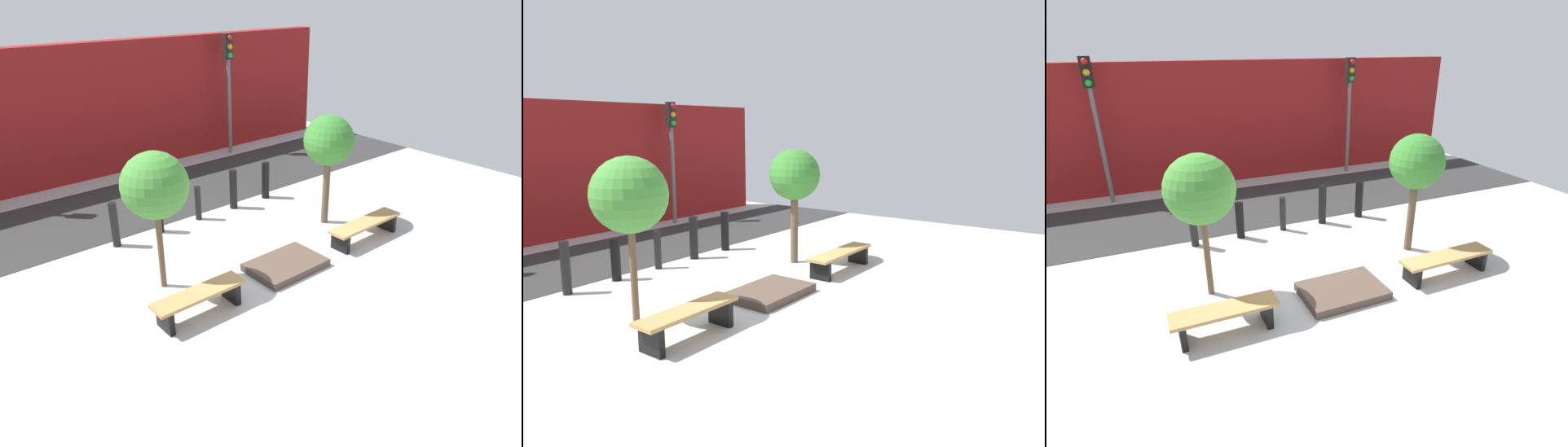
# 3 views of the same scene
# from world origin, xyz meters

# --- Properties ---
(ground_plane) EXTENTS (18.00, 18.00, 0.00)m
(ground_plane) POSITION_xyz_m (0.00, 0.00, 0.00)
(ground_plane) COLOR #B6B6B6
(road_strip) EXTENTS (18.00, 3.28, 0.01)m
(road_strip) POSITION_xyz_m (0.00, 4.62, 0.01)
(road_strip) COLOR #2D2D2D
(road_strip) RESTS_ON ground
(building_facade) EXTENTS (16.20, 0.50, 3.80)m
(building_facade) POSITION_xyz_m (0.00, 7.37, 1.90)
(building_facade) COLOR maroon
(building_facade) RESTS_ON ground
(bench_left) EXTENTS (1.73, 0.46, 0.47)m
(bench_left) POSITION_xyz_m (-2.22, -0.60, 0.33)
(bench_left) COLOR black
(bench_left) RESTS_ON ground
(bench_right) EXTENTS (1.99, 0.47, 0.45)m
(bench_right) POSITION_xyz_m (2.22, -0.60, 0.33)
(bench_right) COLOR black
(bench_right) RESTS_ON ground
(planter_bed) EXTENTS (1.52, 1.04, 0.16)m
(planter_bed) POSITION_xyz_m (0.00, -0.40, 0.08)
(planter_bed) COLOR #4C3B32
(planter_bed) RESTS_ON ground
(tree_behind_left_bench) EXTENTS (1.21, 1.21, 2.66)m
(tree_behind_left_bench) POSITION_xyz_m (-2.22, 0.62, 2.04)
(tree_behind_left_bench) COLOR brown
(tree_behind_left_bench) RESTS_ON ground
(tree_behind_right_bench) EXTENTS (1.15, 1.15, 2.61)m
(tree_behind_right_bench) POSITION_xyz_m (2.22, 0.62, 2.00)
(tree_behind_right_bench) COLOR brown
(tree_behind_right_bench) RESTS_ON ground
(bollard_far_left) EXTENTS (0.17, 0.17, 1.02)m
(bollard_far_left) POSITION_xyz_m (-2.16, 2.73, 0.51)
(bollard_far_left) COLOR black
(bollard_far_left) RESTS_ON ground
(bollard_left) EXTENTS (0.19, 0.19, 0.89)m
(bollard_left) POSITION_xyz_m (-1.08, 2.73, 0.44)
(bollard_left) COLOR black
(bollard_left) RESTS_ON ground
(bollard_center) EXTENTS (0.15, 0.15, 0.85)m
(bollard_center) POSITION_xyz_m (0.00, 2.73, 0.43)
(bollard_center) COLOR black
(bollard_center) RESTS_ON ground
(bollard_right) EXTENTS (0.20, 0.20, 1.02)m
(bollard_right) POSITION_xyz_m (1.08, 2.73, 0.51)
(bollard_right) COLOR black
(bollard_right) RESTS_ON ground
(bollard_far_right) EXTENTS (0.20, 0.20, 0.98)m
(bollard_far_right) POSITION_xyz_m (2.16, 2.73, 0.49)
(bollard_far_right) COLOR black
(bollard_far_right) RESTS_ON ground
(traffic_light_mid_west) EXTENTS (0.28, 0.27, 3.85)m
(traffic_light_mid_west) POSITION_xyz_m (3.90, 6.54, 2.65)
(traffic_light_mid_west) COLOR slate
(traffic_light_mid_west) RESTS_ON ground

